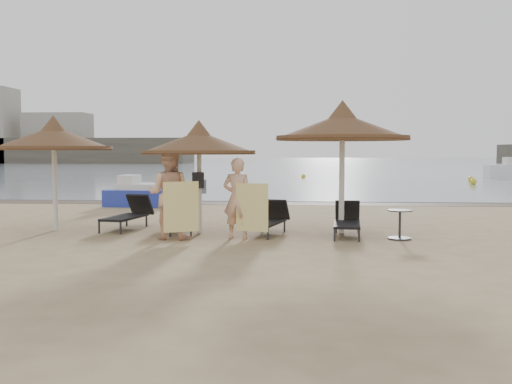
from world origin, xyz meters
TOP-DOWN VIEW (x-y plane):
  - ground at (0.00, 0.00)m, footprint 160.00×160.00m
  - sea at (0.00, 80.00)m, footprint 200.00×140.00m
  - wet_sand_strip at (0.00, 9.40)m, footprint 200.00×1.60m
  - far_shore at (-25.10, 77.82)m, footprint 150.00×54.80m
  - palapa_left at (-3.78, 1.58)m, footprint 2.92×2.92m
  - palapa_center at (-0.06, 1.30)m, footprint 2.78×2.78m
  - palapa_right at (3.39, 1.64)m, footprint 3.26×3.26m
  - lounger_far_left at (-2.04, 2.09)m, footprint 0.96×2.00m
  - lounger_near_left at (-0.66, 1.59)m, footprint 0.96×1.70m
  - lounger_near_right at (1.64, 1.43)m, footprint 1.03×1.87m
  - lounger_far_right at (3.50, 1.26)m, footprint 0.76×1.83m
  - side_table at (4.64, 0.75)m, footprint 0.56×0.56m
  - person_left at (-0.61, 0.41)m, footprint 1.14×0.79m
  - person_right at (0.95, 0.56)m, footprint 1.08×0.80m
  - towel_left at (-0.26, 0.06)m, footprint 0.74×0.35m
  - towel_right at (1.30, 0.31)m, footprint 0.75×0.24m
  - bag_patterned at (-0.06, 1.48)m, footprint 0.28×0.11m
  - bag_dark at (-0.06, 1.14)m, footprint 0.28×0.12m
  - pedal_boat at (-3.42, 8.07)m, footprint 2.54×1.64m
  - buoy_left at (-5.82, 24.35)m, footprint 0.40×0.40m
  - buoy_mid at (2.77, 29.19)m, footprint 0.31×0.31m
  - buoy_right at (12.68, 22.03)m, footprint 0.38×0.38m
  - buoy_extra at (13.51, 25.31)m, footprint 0.36×0.36m

SIDE VIEW (x-z plane):
  - ground at x=0.00m, z-range 0.00..0.00m
  - wet_sand_strip at x=0.00m, z-range 0.00..0.01m
  - sea at x=0.00m, z-range 0.00..0.03m
  - buoy_mid at x=2.77m, z-range 0.00..0.31m
  - buoy_extra at x=13.51m, z-range 0.00..0.36m
  - buoy_right at x=12.68m, z-range 0.00..0.38m
  - buoy_left at x=-5.82m, z-range 0.00..0.40m
  - side_table at x=4.64m, z-range -0.02..0.65m
  - lounger_near_left at x=-0.66m, z-range -0.04..0.69m
  - lounger_near_right at x=1.64m, z-range -0.04..0.76m
  - lounger_far_right at x=3.50m, z-range -0.04..0.76m
  - lounger_far_left at x=-2.04m, z-range -0.04..0.81m
  - pedal_boat at x=-3.42m, z-range -0.15..0.98m
  - towel_right at x=1.30m, z-range 0.21..1.29m
  - towel_left at x=-0.26m, z-range 0.21..1.34m
  - person_right at x=0.95m, z-range 0.00..2.16m
  - bag_patterned at x=-0.06m, z-range 0.96..1.31m
  - person_left at x=-0.61m, z-range 0.00..2.39m
  - bag_dark at x=-0.06m, z-range 1.11..1.50m
  - palapa_center at x=-0.06m, z-range 0.82..3.57m
  - palapa_left at x=-3.78m, z-range 0.86..3.76m
  - palapa_right at x=3.39m, z-range 0.96..4.19m
  - far_shore at x=-25.10m, z-range -3.09..8.91m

